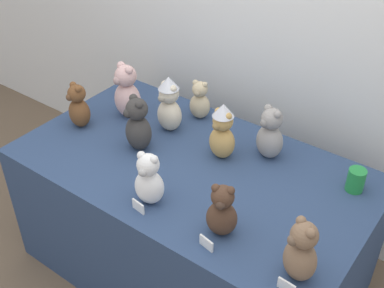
# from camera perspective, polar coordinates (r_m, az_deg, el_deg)

# --- Properties ---
(wall_back) EXTENTS (7.00, 0.08, 2.60)m
(wall_back) POSITION_cam_1_polar(r_m,az_deg,el_deg) (2.66, 9.83, 15.22)
(wall_back) COLOR white
(wall_back) RESTS_ON ground_plane
(display_table) EXTENTS (1.72, 0.97, 0.75)m
(display_table) POSITION_cam_1_polar(r_m,az_deg,el_deg) (2.61, -0.00, -8.86)
(display_table) COLOR navy
(display_table) RESTS_ON ground_plane
(teddy_bear_honey) EXTENTS (0.15, 0.13, 0.30)m
(teddy_bear_honey) POSITION_cam_1_polar(r_m,az_deg,el_deg) (2.34, 3.55, 1.45)
(teddy_bear_honey) COLOR tan
(teddy_bear_honey) RESTS_ON display_table
(teddy_bear_cocoa) EXTENTS (0.16, 0.15, 0.25)m
(teddy_bear_cocoa) POSITION_cam_1_polar(r_m,az_deg,el_deg) (1.95, 3.50, -7.85)
(teddy_bear_cocoa) COLOR #4C3323
(teddy_bear_cocoa) RESTS_ON display_table
(teddy_bear_chestnut) EXTENTS (0.15, 0.14, 0.25)m
(teddy_bear_chestnut) POSITION_cam_1_polar(r_m,az_deg,el_deg) (2.65, -13.05, 4.24)
(teddy_bear_chestnut) COLOR brown
(teddy_bear_chestnut) RESTS_ON display_table
(teddy_bear_sand) EXTENTS (0.13, 0.12, 0.22)m
(teddy_bear_sand) POSITION_cam_1_polar(r_m,az_deg,el_deg) (2.66, 0.91, 5.05)
(teddy_bear_sand) COLOR #CCB78E
(teddy_bear_sand) RESTS_ON display_table
(teddy_bear_snow) EXTENTS (0.15, 0.13, 0.26)m
(teddy_bear_snow) POSITION_cam_1_polar(r_m,az_deg,el_deg) (2.09, -5.03, -4.19)
(teddy_bear_snow) COLOR white
(teddy_bear_snow) RESTS_ON display_table
(teddy_bear_cream) EXTENTS (0.16, 0.15, 0.31)m
(teddy_bear_cream) POSITION_cam_1_polar(r_m,az_deg,el_deg) (2.54, -2.68, 4.62)
(teddy_bear_cream) COLOR beige
(teddy_bear_cream) RESTS_ON display_table
(teddy_bear_ash) EXTENTS (0.18, 0.16, 0.28)m
(teddy_bear_ash) POSITION_cam_1_polar(r_m,az_deg,el_deg) (2.38, 9.07, 1.13)
(teddy_bear_ash) COLOR gray
(teddy_bear_ash) RESTS_ON display_table
(teddy_bear_mocha) EXTENTS (0.18, 0.17, 0.27)m
(teddy_bear_mocha) POSITION_cam_1_polar(r_m,az_deg,el_deg) (1.83, 12.55, -12.16)
(teddy_bear_mocha) COLOR #7F6047
(teddy_bear_mocha) RESTS_ON display_table
(teddy_bear_charcoal) EXTENTS (0.19, 0.18, 0.29)m
(teddy_bear_charcoal) POSITION_cam_1_polar(r_m,az_deg,el_deg) (2.41, -6.31, 2.20)
(teddy_bear_charcoal) COLOR #383533
(teddy_bear_charcoal) RESTS_ON display_table
(teddy_bear_blush) EXTENTS (0.19, 0.17, 0.31)m
(teddy_bear_blush) POSITION_cam_1_polar(r_m,az_deg,el_deg) (2.68, -7.57, 5.98)
(teddy_bear_blush) COLOR beige
(teddy_bear_blush) RESTS_ON display_table
(party_cup_green) EXTENTS (0.08, 0.08, 0.11)m
(party_cup_green) POSITION_cam_1_polar(r_m,az_deg,el_deg) (2.30, 18.50, -3.99)
(party_cup_green) COLOR #238C3D
(party_cup_green) RESTS_ON display_table
(name_card_front_left) EXTENTS (0.07, 0.02, 0.05)m
(name_card_front_left) POSITION_cam_1_polar(r_m,az_deg,el_deg) (2.11, -6.26, -7.23)
(name_card_front_left) COLOR white
(name_card_front_left) RESTS_ON display_table
(name_card_front_middle) EXTENTS (0.07, 0.02, 0.05)m
(name_card_front_middle) POSITION_cam_1_polar(r_m,az_deg,el_deg) (1.95, 1.68, -11.45)
(name_card_front_middle) COLOR white
(name_card_front_middle) RESTS_ON display_table
(name_card_front_right) EXTENTS (0.07, 0.01, 0.05)m
(name_card_front_right) POSITION_cam_1_polar(r_m,az_deg,el_deg) (1.85, 10.91, -15.94)
(name_card_front_right) COLOR white
(name_card_front_right) RESTS_ON display_table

